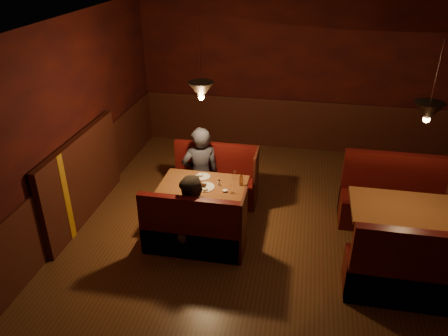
% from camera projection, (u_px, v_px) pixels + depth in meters
% --- Properties ---
extents(room, '(6.02, 7.02, 2.92)m').
position_uv_depth(room, '(259.00, 183.00, 5.50)').
color(room, brown).
rests_on(room, ground).
extents(main_table, '(1.23, 0.75, 0.86)m').
position_uv_depth(main_table, '(205.00, 193.00, 6.33)').
color(main_table, brown).
rests_on(main_table, ground).
extents(main_bench_far, '(1.36, 0.49, 0.93)m').
position_uv_depth(main_bench_far, '(216.00, 183.00, 7.03)').
color(main_bench_far, '#3D100F').
rests_on(main_bench_far, ground).
extents(main_bench_near, '(1.36, 0.49, 0.93)m').
position_uv_depth(main_bench_near, '(194.00, 234.00, 5.82)').
color(main_bench_near, '#3D100F').
rests_on(main_bench_near, ground).
extents(second_table, '(1.36, 0.87, 0.76)m').
position_uv_depth(second_table, '(403.00, 221.00, 5.60)').
color(second_table, brown).
rests_on(second_table, ground).
extents(second_bench_far, '(1.50, 0.56, 1.07)m').
position_uv_depth(second_bench_far, '(393.00, 203.00, 6.41)').
color(second_bench_far, '#3D100F').
rests_on(second_bench_far, ground).
extents(second_bench_near, '(1.50, 0.56, 1.07)m').
position_uv_depth(second_bench_near, '(414.00, 277.00, 5.00)').
color(second_bench_near, '#3D100F').
rests_on(second_bench_near, ground).
extents(diner_a, '(0.70, 0.59, 1.63)m').
position_uv_depth(diner_a, '(200.00, 156.00, 6.73)').
color(diner_a, '#2E2E3A').
rests_on(diner_a, ground).
extents(diner_b, '(0.73, 0.58, 1.47)m').
position_uv_depth(diner_b, '(194.00, 204.00, 5.63)').
color(diner_b, '#332922').
rests_on(diner_b, ground).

